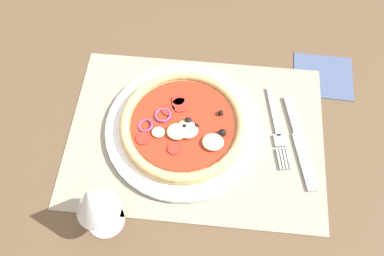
{
  "coord_description": "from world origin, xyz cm",
  "views": [
    {
      "loc": [
        -2.79,
        36.17,
        69.32
      ],
      "look_at": [
        0.77,
        0.0,
        2.49
      ],
      "focal_mm": 37.93,
      "sensor_mm": 36.0,
      "label": 1
    }
  ],
  "objects_px": {
    "wine_glass": "(94,202)",
    "napkin": "(323,76)",
    "plate": "(183,128)",
    "pizza": "(183,124)",
    "knife": "(300,142)",
    "fork": "(278,131)"
  },
  "relations": [
    {
      "from": "wine_glass",
      "to": "napkin",
      "type": "xyz_separation_m",
      "value": [
        -0.39,
        -0.35,
        -0.1
      ]
    },
    {
      "from": "plate",
      "to": "pizza",
      "type": "relative_size",
      "value": 1.24
    },
    {
      "from": "knife",
      "to": "plate",
      "type": "bearing_deg",
      "value": -104.69
    },
    {
      "from": "plate",
      "to": "knife",
      "type": "xyz_separation_m",
      "value": [
        -0.22,
        0.01,
        -0.0
      ]
    },
    {
      "from": "plate",
      "to": "wine_glass",
      "type": "relative_size",
      "value": 2.0
    },
    {
      "from": "pizza",
      "to": "knife",
      "type": "bearing_deg",
      "value": 178.55
    },
    {
      "from": "fork",
      "to": "napkin",
      "type": "xyz_separation_m",
      "value": [
        -0.1,
        -0.14,
        -0.0
      ]
    },
    {
      "from": "wine_glass",
      "to": "plate",
      "type": "bearing_deg",
      "value": -121.03
    },
    {
      "from": "plate",
      "to": "wine_glass",
      "type": "xyz_separation_m",
      "value": [
        0.11,
        0.19,
        0.09
      ]
    },
    {
      "from": "knife",
      "to": "napkin",
      "type": "height_order",
      "value": "knife"
    },
    {
      "from": "pizza",
      "to": "napkin",
      "type": "relative_size",
      "value": 1.96
    },
    {
      "from": "plate",
      "to": "fork",
      "type": "distance_m",
      "value": 0.18
    },
    {
      "from": "knife",
      "to": "wine_glass",
      "type": "height_order",
      "value": "wine_glass"
    },
    {
      "from": "plate",
      "to": "pizza",
      "type": "height_order",
      "value": "pizza"
    },
    {
      "from": "pizza",
      "to": "napkin",
      "type": "height_order",
      "value": "pizza"
    },
    {
      "from": "napkin",
      "to": "wine_glass",
      "type": "bearing_deg",
      "value": 41.41
    },
    {
      "from": "wine_glass",
      "to": "napkin",
      "type": "distance_m",
      "value": 0.53
    },
    {
      "from": "plate",
      "to": "knife",
      "type": "relative_size",
      "value": 1.5
    },
    {
      "from": "plate",
      "to": "wine_glass",
      "type": "height_order",
      "value": "wine_glass"
    },
    {
      "from": "fork",
      "to": "wine_glass",
      "type": "height_order",
      "value": "wine_glass"
    },
    {
      "from": "plate",
      "to": "wine_glass",
      "type": "distance_m",
      "value": 0.24
    },
    {
      "from": "pizza",
      "to": "wine_glass",
      "type": "distance_m",
      "value": 0.23
    }
  ]
}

